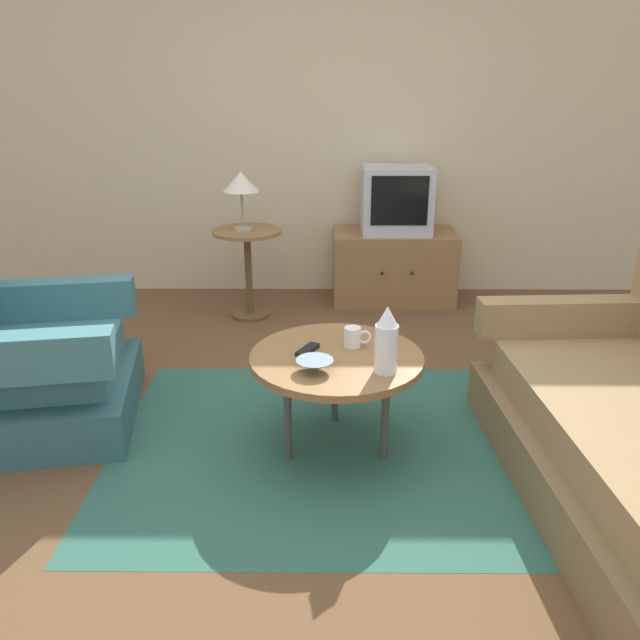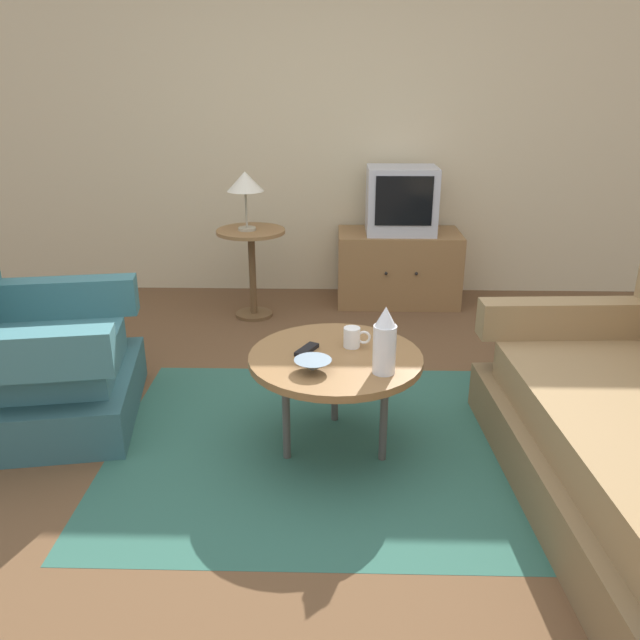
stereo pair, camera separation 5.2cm
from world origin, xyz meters
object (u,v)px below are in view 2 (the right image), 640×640
(mug, at_px, (353,337))
(tv_stand, at_px, (398,267))
(coffee_table, at_px, (335,362))
(bowl, at_px, (313,365))
(side_table, at_px, (252,255))
(vase, at_px, (385,341))
(table_lamp, at_px, (245,183))
(tv_remote_dark, at_px, (307,350))
(armchair, at_px, (34,366))
(television, at_px, (401,200))

(mug, bearing_deg, tv_stand, 78.66)
(coffee_table, relative_size, mug, 6.23)
(tv_stand, distance_m, bowl, 2.35)
(mug, relative_size, bowl, 0.79)
(side_table, distance_m, bowl, 1.98)
(side_table, relative_size, mug, 5.10)
(mug, bearing_deg, vase, -65.16)
(side_table, xyz_separation_m, table_lamp, (-0.02, -0.02, 0.51))
(tv_stand, bearing_deg, mug, -101.34)
(side_table, bearing_deg, tv_remote_dark, -74.61)
(armchair, bearing_deg, bowl, 65.01)
(television, relative_size, bowl, 3.15)
(table_lamp, bearing_deg, vase, -66.35)
(armchair, relative_size, tv_stand, 1.13)
(vase, bearing_deg, television, 83.04)
(table_lamp, distance_m, bowl, 2.03)
(side_table, distance_m, vase, 2.09)
(table_lamp, relative_size, tv_remote_dark, 2.66)
(side_table, relative_size, tv_remote_dark, 4.26)
(coffee_table, height_order, vase, vase)
(armchair, bearing_deg, vase, 67.33)
(armchair, xyz_separation_m, television, (2.00, 1.87, 0.50))
(table_lamp, xyz_separation_m, vase, (0.83, -1.90, -0.36))
(vase, distance_m, bowl, 0.32)
(side_table, height_order, tv_remote_dark, side_table)
(bowl, distance_m, tv_remote_dark, 0.20)
(armchair, height_order, mug, armchair)
(mug, xyz_separation_m, bowl, (-0.18, -0.26, -0.02))
(bowl, bearing_deg, armchair, 164.79)
(vase, bearing_deg, mug, 114.84)
(armchair, height_order, side_table, armchair)
(coffee_table, distance_m, table_lamp, 1.92)
(television, relative_size, mug, 4.01)
(mug, xyz_separation_m, tv_remote_dark, (-0.21, -0.06, -0.04))
(armchair, relative_size, coffee_table, 1.32)
(television, bearing_deg, vase, -96.96)
(television, distance_m, bowl, 2.35)
(vase, bearing_deg, side_table, 112.87)
(coffee_table, bearing_deg, bowl, -120.34)
(bowl, bearing_deg, vase, -1.55)
(tv_remote_dark, bearing_deg, bowl, 37.88)
(tv_stand, relative_size, table_lamp, 2.28)
(coffee_table, bearing_deg, tv_remote_dark, 166.00)
(coffee_table, relative_size, television, 1.55)
(television, distance_m, vase, 2.28)
(armchair, distance_m, coffee_table, 1.54)
(armchair, distance_m, tv_stand, 2.75)
(side_table, relative_size, vase, 2.18)
(mug, distance_m, tv_remote_dark, 0.23)
(mug, distance_m, bowl, 0.32)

